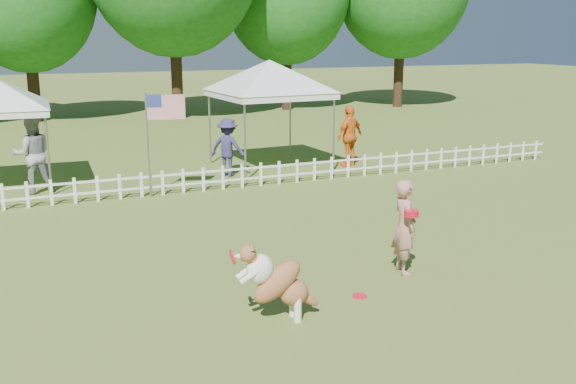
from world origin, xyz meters
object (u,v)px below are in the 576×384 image
Objects in this scene: handler at (404,227)px; dog at (279,282)px; flag_pole at (148,146)px; spectator_c at (350,136)px; frisbee_on_turf at (360,296)px; spectator_a at (33,154)px; canopy_tent_right at (270,116)px; spectator_b at (228,147)px.

handler is 1.36× the size of dog.
handler is 2.70m from dog.
handler is at bearing -55.18° from flag_pole.
flag_pole is 1.39× the size of spectator_c.
frisbee_on_turf is 7.43m from flag_pole.
dog is 0.59× the size of spectator_a.
spectator_a is (-2.71, 8.96, 0.39)m from dog.
frisbee_on_turf is at bearing -107.21° from canopy_tent_right.
spectator_b is (2.18, 8.97, 0.22)m from dog.
handler is at bearing 119.87° from spectator_a.
frisbee_on_turf is 9.68m from canopy_tent_right.
flag_pole is at bearing -154.58° from canopy_tent_right.
spectator_a is at bearing 43.76° from spectator_b.
dog is at bearing 103.59° from spectator_a.
frisbee_on_turf is at bearing 128.44° from spectator_b.
spectator_a reaches higher than spectator_b.
spectator_b is 3.66m from spectator_c.
canopy_tent_right is 1.74m from spectator_b.
dog is 10.31m from canopy_tent_right.
dog is (-2.54, -0.92, -0.20)m from handler.
handler reaches higher than frisbee_on_turf.
dog is at bearing 120.45° from handler.
spectator_c is at bearing 25.13° from flag_pole.
spectator_b is (4.90, 0.02, -0.17)m from spectator_a.
spectator_a is at bearing 110.61° from dog.
spectator_a is (-6.36, -0.64, -0.54)m from canopy_tent_right.
canopy_tent_right is 1.69× the size of spectator_c.
handler is 0.62× the size of flag_pole.
handler is at bearing 23.62° from dog.
flag_pole is (-0.24, 7.44, 0.66)m from dog.
spectator_a reaches higher than frisbee_on_turf.
canopy_tent_right is 2.39m from spectator_c.
frisbee_on_turf is (-1.13, -0.61, -0.76)m from handler.
spectator_c is at bearing 60.42° from dog.
frisbee_on_turf is 0.09× the size of flag_pole.
spectator_a is at bearing 43.72° from handler.
spectator_a is at bearing 160.39° from flag_pole.
spectator_c reaches higher than dog.
spectator_b is at bearing 13.10° from handler.
canopy_tent_right is (1.11, 8.69, 0.73)m from handler.
handler is 0.98× the size of spectator_b.
handler is 8.79m from canopy_tent_right.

